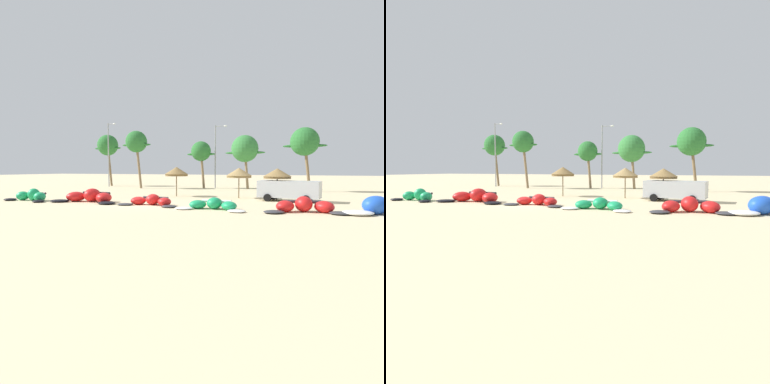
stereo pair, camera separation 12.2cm
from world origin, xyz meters
TOP-DOWN VIEW (x-y plane):
  - ground_plane at (0.00, 0.00)m, footprint 260.00×260.00m
  - kite_far_left at (-11.05, -0.76)m, footprint 5.07×2.45m
  - kite_left at (-5.30, 0.26)m, footprint 6.87×3.18m
  - kite_left_of_center at (0.95, -0.01)m, footprint 5.45×2.48m
  - kite_center at (6.39, -0.76)m, footprint 5.51×2.60m
  - kite_right_of_center at (12.57, -0.08)m, footprint 5.68×3.27m
  - beach_umbrella_near_van at (-0.68, 8.58)m, footprint 2.51×2.51m
  - beach_umbrella_middle at (6.03, 8.75)m, footprint 2.56×2.56m
  - beach_umbrella_near_palms at (9.82, 7.93)m, footprint 2.59×2.59m
  - parked_van at (10.82, 7.30)m, footprint 5.53×2.78m
  - palm_leftmost at (-20.39, 23.89)m, footprint 5.31×3.54m
  - palm_left at (-12.13, 19.55)m, footprint 4.83×3.22m
  - palm_left_of_gap at (-3.20, 23.22)m, footprint 4.47×2.98m
  - palm_center_left at (3.32, 23.80)m, footprint 5.85×3.90m
  - palm_center_right at (11.60, 21.20)m, footprint 5.43×3.62m
  - lamppost_west at (-18.69, 21.84)m, footprint 1.56×0.24m
  - lamppost_west_center at (-1.14, 24.29)m, footprint 1.93×0.24m

SIDE VIEW (x-z plane):
  - ground_plane at x=0.00m, z-range 0.00..0.00m
  - kite_center at x=6.39m, z-range -0.10..0.75m
  - kite_left_of_center at x=0.95m, z-range -0.10..0.78m
  - kite_right_of_center at x=12.57m, z-range -0.12..0.94m
  - kite_far_left at x=-11.05m, z-range -0.13..0.98m
  - kite_left at x=-5.30m, z-range -0.14..1.04m
  - parked_van at x=10.82m, z-range 0.17..2.01m
  - beach_umbrella_near_palms at x=9.82m, z-range 1.00..3.96m
  - beach_umbrella_middle at x=6.03m, z-range 1.02..4.04m
  - beach_umbrella_near_van at x=-0.68m, z-range 1.07..4.19m
  - lamppost_west_center at x=-1.14m, z-range 0.56..9.99m
  - palm_left_of_gap at x=-3.20m, z-range 1.94..8.98m
  - lamppost_west at x=-18.69m, z-range 0.52..10.84m
  - palm_center_left at x=3.32m, z-range 1.89..9.66m
  - palm_center_right at x=11.60m, z-range 2.22..10.42m
  - palm_left at x=-12.13m, z-range 2.57..11.14m
  - palm_leftmost at x=-20.39m, z-range 2.51..11.22m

